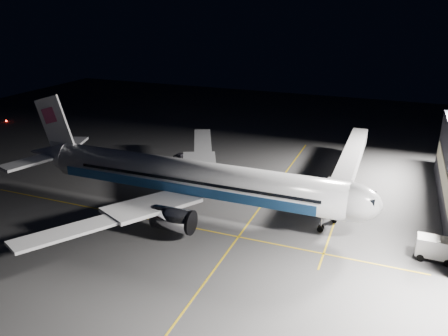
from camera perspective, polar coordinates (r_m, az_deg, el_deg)
ground at (r=70.97m, az=-4.07°, el=-5.24°), size 200.00×200.00×0.00m
guide_line_main at (r=67.61m, az=3.65°, el=-6.62°), size 0.25×80.00×0.01m
guide_line_cross at (r=66.23m, az=-6.33°, el=-7.33°), size 70.00×0.25×0.01m
guide_line_side at (r=74.30m, az=14.97°, el=-4.69°), size 0.25×40.00×0.01m
airliner at (r=69.32m, az=-4.98°, el=-1.25°), size 61.48×54.22×16.64m
jet_bridge at (r=80.03m, az=16.05°, el=0.61°), size 3.60×34.40×6.30m
service_truck at (r=63.03m, az=26.36°, el=-9.47°), size 5.97×2.79×3.01m
baggage_tug at (r=91.09m, az=-5.75°, el=1.29°), size 2.80×2.40×1.82m
safety_cone_a at (r=81.15m, az=-3.81°, el=-1.57°), size 0.38×0.38×0.57m
safety_cone_b at (r=74.50m, az=2.41°, el=-3.60°), size 0.45×0.45×0.68m
safety_cone_c at (r=76.99m, az=-5.37°, el=-2.91°), size 0.35×0.35×0.52m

